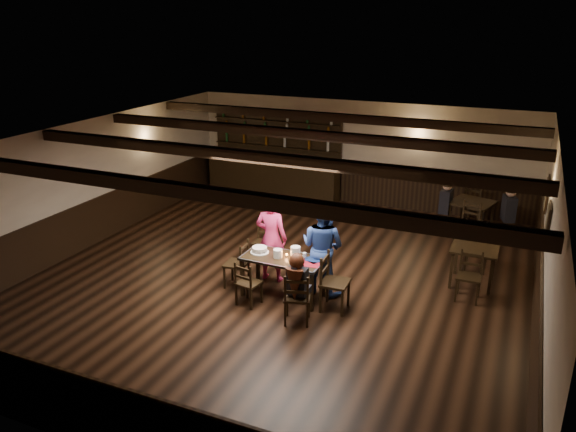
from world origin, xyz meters
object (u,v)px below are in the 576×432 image
at_px(woman_pink, 271,238).
at_px(bar_counter, 274,170).
at_px(man_blue, 323,247).
at_px(cake, 260,250).
at_px(chair_near_left, 246,281).
at_px(dining_table, 283,262).
at_px(chair_near_right, 297,295).

bearing_deg(woman_pink, bar_counter, -67.52).
xyz_separation_m(woman_pink, man_blue, (1.04, -0.08, 0.03)).
distance_m(woman_pink, bar_counter, 5.31).
height_order(man_blue, cake, man_blue).
xyz_separation_m(chair_near_left, woman_pink, (-0.04, 1.11, 0.37)).
bearing_deg(dining_table, chair_near_right, -53.57).
relative_size(woman_pink, man_blue, 0.96).
distance_m(chair_near_right, cake, 1.39).
xyz_separation_m(chair_near_right, woman_pink, (-1.07, 1.34, 0.32)).
height_order(dining_table, chair_near_left, chair_near_left).
bearing_deg(chair_near_right, bar_counter, 117.63).
xyz_separation_m(chair_near_left, man_blue, (1.01, 1.03, 0.40)).
height_order(dining_table, bar_counter, bar_counter).
bearing_deg(chair_near_left, chair_near_right, -12.44).
xyz_separation_m(chair_near_right, cake, (-1.07, 0.84, 0.28)).
height_order(dining_table, chair_near_right, chair_near_right).
relative_size(woman_pink, bar_counter, 0.43).
bearing_deg(man_blue, chair_near_right, 104.04).
bearing_deg(woman_pink, chair_near_left, 90.32).
height_order(cake, bar_counter, bar_counter).
relative_size(man_blue, cake, 5.18).
bearing_deg(woman_pink, cake, 88.47).
bearing_deg(woman_pink, chair_near_right, 127.01).
relative_size(chair_near_right, man_blue, 0.51).
distance_m(man_blue, bar_counter, 5.88).
bearing_deg(bar_counter, woman_pink, -65.90).
height_order(chair_near_left, man_blue, man_blue).
distance_m(man_blue, cake, 1.13).
relative_size(dining_table, chair_near_right, 1.63).
distance_m(dining_table, woman_pink, 0.74).
height_order(chair_near_right, woman_pink, woman_pink).
height_order(chair_near_left, woman_pink, woman_pink).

